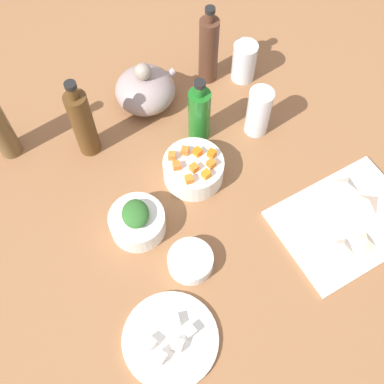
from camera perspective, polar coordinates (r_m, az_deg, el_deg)
name	(u,v)px	position (r cm, az deg, el deg)	size (l,w,h in cm)	color
tabletop	(192,205)	(117.28, 0.00, -1.55)	(190.00, 190.00, 3.00)	#8F5F3B
cutting_board	(346,222)	(118.85, 18.18, -3.47)	(32.45, 24.36, 1.00)	white
plate_tofu	(170,339)	(104.13, -2.64, -17.39)	(20.50, 20.50, 1.20)	white
bowl_greens	(138,222)	(110.90, -6.61, -3.69)	(13.10, 13.10, 5.90)	white
bowl_carrots	(193,169)	(116.94, 0.18, 2.75)	(15.05, 15.05, 6.30)	white
bowl_small_side	(190,261)	(107.57, -0.19, -8.37)	(10.39, 10.39, 3.73)	white
teapot	(145,89)	(130.13, -5.67, 12.27)	(17.69, 16.15, 14.36)	gray
bottle_1	(199,114)	(120.14, 0.88, 9.43)	(5.66, 5.66, 20.12)	#1E6D21
bottle_2	(209,50)	(132.31, 2.01, 16.84)	(5.26, 5.26, 24.10)	#513021
bottle_3	(83,123)	(118.75, -13.09, 8.15)	(5.52, 5.52, 24.59)	#553618
drinking_glass_0	(259,112)	(123.46, 8.06, 9.59)	(6.22, 6.22, 14.34)	white
drinking_glass_1	(244,62)	(136.47, 6.32, 15.39)	(6.71, 6.71, 11.69)	white
carrot_cube_0	(194,168)	(112.42, 0.25, 2.94)	(1.80, 1.80, 1.80)	orange
carrot_cube_1	(212,154)	(114.74, 2.40, 4.67)	(1.80, 1.80, 1.80)	orange
carrot_cube_2	(185,151)	(115.12, -0.84, 5.02)	(1.80, 1.80, 1.80)	orange
carrot_cube_3	(177,165)	(112.85, -1.79, 3.25)	(1.80, 1.80, 1.80)	orange
carrot_cube_4	(198,152)	(114.92, 0.68, 4.88)	(1.80, 1.80, 1.80)	orange
carrot_cube_5	(189,179)	(110.78, -0.36, 1.56)	(1.80, 1.80, 1.80)	orange
carrot_cube_6	(206,174)	(111.53, 1.73, 2.17)	(1.80, 1.80, 1.80)	orange
carrot_cube_7	(211,164)	(113.15, 2.35, 3.45)	(1.80, 1.80, 1.80)	orange
carrot_cube_8	(172,156)	(114.38, -2.44, 4.40)	(1.80, 1.80, 1.80)	orange
chopped_greens_mound	(135,214)	(106.76, -6.86, -2.62)	(7.32, 6.18, 3.38)	#2E6528
tofu_cube_0	(178,345)	(102.10, -1.73, -18.04)	(2.20, 2.20, 2.20)	white
tofu_cube_1	(174,321)	(103.19, -2.14, -15.35)	(2.20, 2.20, 2.20)	silver
tofu_cube_2	(150,343)	(102.52, -5.13, -17.72)	(2.20, 2.20, 2.20)	white
tofu_cube_3	(161,357)	(101.84, -3.83, -19.28)	(2.20, 2.20, 2.20)	white
tofu_cube_4	(190,331)	(102.66, -0.28, -16.45)	(2.20, 2.20, 2.20)	white
dumpling_0	(368,203)	(120.95, 20.47, -1.21)	(5.98, 5.10, 2.51)	beige
dumpling_1	(343,246)	(113.74, 17.79, -6.26)	(4.39, 4.26, 2.75)	beige
dumpling_2	(346,185)	(121.96, 18.19, 0.81)	(5.57, 4.84, 2.18)	beige
dumpling_3	(366,242)	(116.15, 20.31, -5.64)	(4.60, 4.09, 2.42)	beige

